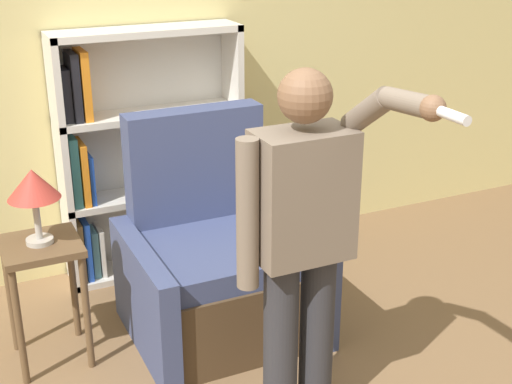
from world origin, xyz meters
name	(u,v)px	position (x,y,z in m)	size (l,w,h in m)	color
wall_back	(106,49)	(0.01, 2.03, 1.40)	(8.00, 0.11, 2.80)	#DBCC84
bookcase	(136,156)	(0.10, 1.87, 0.76)	(1.13, 0.28, 1.54)	silver
armchair	(216,266)	(0.28, 1.03, 0.36)	(0.96, 0.89, 1.17)	#4C3823
person_standing	(302,239)	(0.30, 0.11, 0.92)	(0.54, 0.78, 1.62)	#2D2D33
side_table	(43,269)	(-0.61, 1.10, 0.51)	(0.38, 0.38, 0.66)	brown
table_lamp	(33,187)	(-0.61, 1.10, 0.95)	(0.25, 0.25, 0.38)	#B7B2A8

